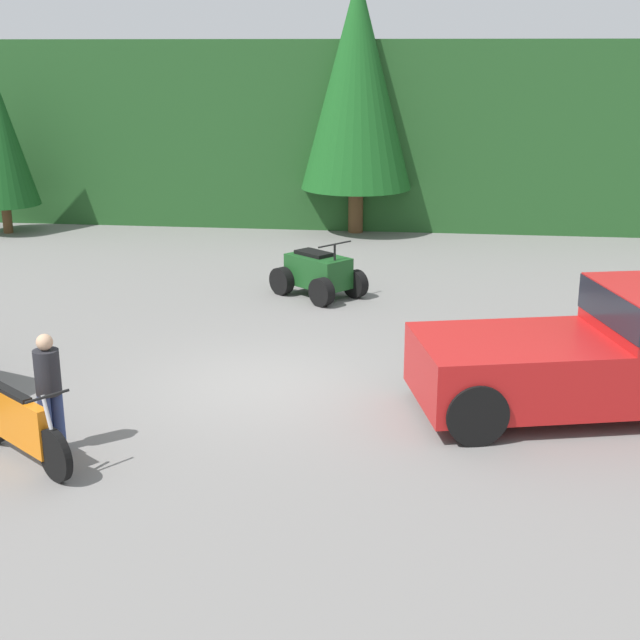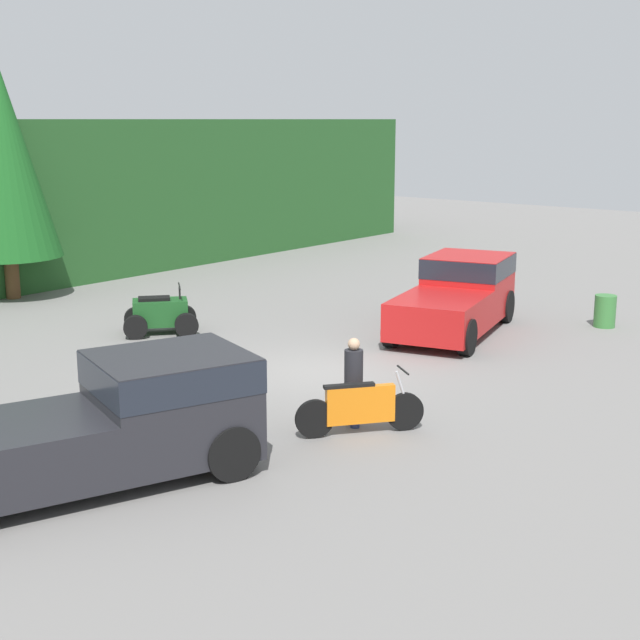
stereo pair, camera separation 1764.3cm
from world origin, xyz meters
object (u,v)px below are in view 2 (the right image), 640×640
(quad_atv, at_px, (160,315))
(rider_person, at_px, (354,379))
(steel_barrel, at_px, (605,311))
(pickup_truck_red, at_px, (458,293))
(pickup_truck_second, at_px, (116,418))
(dirt_bike, at_px, (360,408))

(quad_atv, height_order, rider_person, rider_person)
(quad_atv, relative_size, steel_barrel, 2.59)
(pickup_truck_red, height_order, quad_atv, pickup_truck_red)
(quad_atv, xyz_separation_m, steel_barrel, (8.17, -8.86, -0.06))
(pickup_truck_second, xyz_separation_m, dirt_bike, (4.07, -1.75, -0.52))
(pickup_truck_second, bearing_deg, rider_person, 2.27)
(pickup_truck_red, xyz_separation_m, dirt_bike, (-8.22, -2.82, -0.52))
(pickup_truck_second, height_order, quad_atv, pickup_truck_second)
(pickup_truck_second, relative_size, quad_atv, 2.49)
(pickup_truck_second, xyz_separation_m, quad_atv, (6.97, 6.98, -0.51))
(pickup_truck_red, bearing_deg, pickup_truck_second, 170.85)
(pickup_truck_red, relative_size, dirt_bike, 2.79)
(pickup_truck_second, relative_size, steel_barrel, 6.44)
(pickup_truck_red, xyz_separation_m, quad_atv, (-5.32, 5.92, -0.51))
(steel_barrel, bearing_deg, quad_atv, 132.66)
(pickup_truck_second, distance_m, dirt_bike, 4.46)
(rider_person, bearing_deg, quad_atv, 106.77)
(pickup_truck_red, height_order, steel_barrel, pickup_truck_red)
(quad_atv, distance_m, rider_person, 8.79)
(pickup_truck_second, height_order, rider_person, pickup_truck_second)
(steel_barrel, bearing_deg, pickup_truck_second, 172.91)
(pickup_truck_second, bearing_deg, dirt_bike, -3.24)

